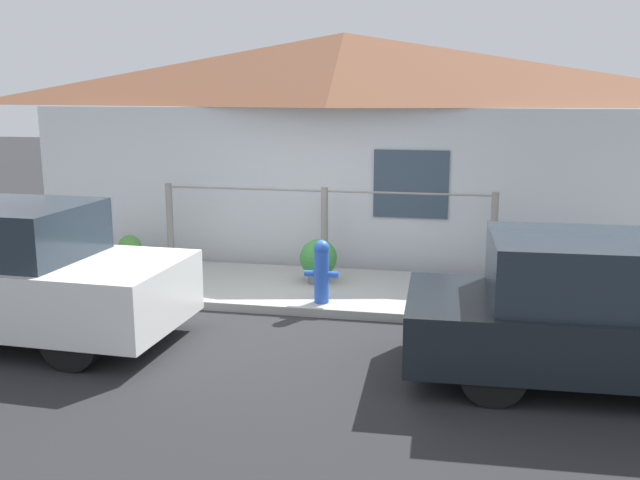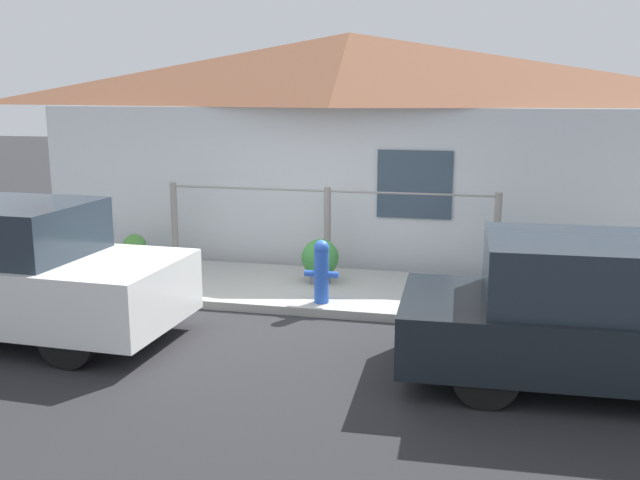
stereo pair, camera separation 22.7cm
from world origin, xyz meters
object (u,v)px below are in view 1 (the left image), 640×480
(car_left, at_px, (1,272))
(car_right, at_px, (627,314))
(fire_hydrant, at_px, (322,270))
(potted_plant_near_hydrant, at_px, (318,259))
(potted_plant_by_fence, at_px, (130,249))
(potted_plant_corner, at_px, (578,270))

(car_left, height_order, car_right, car_left)
(fire_hydrant, height_order, potted_plant_near_hydrant, fire_hydrant)
(car_right, bearing_deg, potted_plant_by_fence, 153.11)
(car_left, bearing_deg, potted_plant_near_hydrant, 41.86)
(car_right, xyz_separation_m, potted_plant_near_hydrant, (-3.44, 2.54, -0.24))
(fire_hydrant, relative_size, potted_plant_by_fence, 1.76)
(car_right, distance_m, potted_plant_by_fence, 7.12)
(fire_hydrant, distance_m, potted_plant_near_hydrant, 0.94)
(potted_plant_corner, bearing_deg, fire_hydrant, -160.76)
(car_right, xyz_separation_m, potted_plant_by_fence, (-6.45, 3.00, -0.34))
(fire_hydrant, distance_m, potted_plant_corner, 3.38)
(potted_plant_near_hydrant, bearing_deg, car_left, -140.19)
(potted_plant_near_hydrant, xyz_separation_m, potted_plant_by_fence, (-3.01, 0.46, -0.09))
(car_left, height_order, potted_plant_near_hydrant, car_left)
(car_left, bearing_deg, car_right, 2.02)
(car_left, bearing_deg, potted_plant_corner, 25.07)
(car_right, xyz_separation_m, fire_hydrant, (-3.21, 1.63, -0.16))
(car_left, bearing_deg, potted_plant_by_fence, 91.50)
(car_right, bearing_deg, potted_plant_corner, 88.42)
(car_right, bearing_deg, potted_plant_near_hydrant, 141.58)
(potted_plant_corner, bearing_deg, potted_plant_near_hydrant, -176.50)
(fire_hydrant, bearing_deg, potted_plant_by_fence, 157.22)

